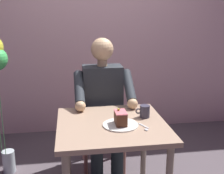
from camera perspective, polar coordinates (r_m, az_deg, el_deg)
cafe_rear_panel at (r=3.58m, az=-4.03°, el=14.69°), size 6.40×0.12×3.00m
dining_table at (r=2.17m, az=-0.04°, el=-9.66°), size 0.81×0.78×0.72m
chair at (r=2.83m, az=-2.09°, el=-5.93°), size 0.42×0.42×0.92m
seated_person at (r=2.61m, az=-1.69°, el=-3.84°), size 0.53×0.58×1.29m
dessert_plate at (r=2.08m, az=1.72°, el=-7.60°), size 0.26×0.26×0.01m
cake_slice at (r=2.06m, az=1.73°, el=-6.20°), size 0.08×0.13×0.12m
coffee_cup at (r=2.24m, az=6.55°, el=-4.83°), size 0.11×0.08×0.10m
dessert_spoon at (r=2.05m, az=6.65°, el=-8.14°), size 0.06×0.14×0.01m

